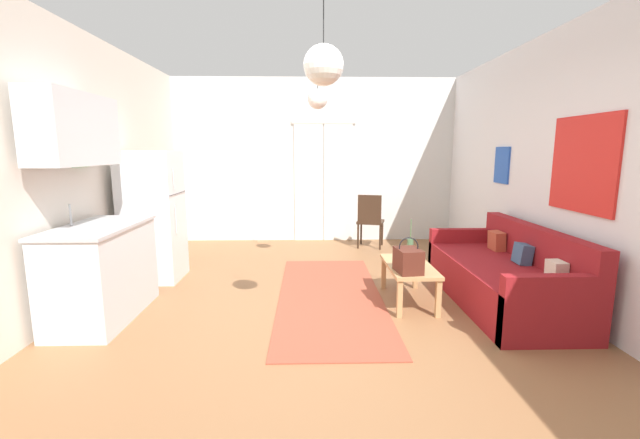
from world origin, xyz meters
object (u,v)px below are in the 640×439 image
at_px(handbag, 408,260).
at_px(refrigerator, 153,216).
at_px(pendant_lamp_far, 318,99).
at_px(pendant_lamp_near, 323,65).
at_px(couch, 506,278).
at_px(accent_chair, 370,219).
at_px(bamboo_vase, 410,248).
at_px(coffee_table, 409,270).

relative_size(handbag, refrigerator, 0.22).
bearing_deg(pendant_lamp_far, pendant_lamp_near, -90.04).
relative_size(couch, pendant_lamp_far, 2.79).
relative_size(handbag, pendant_lamp_near, 0.45).
distance_m(handbag, accent_chair, 2.72).
bearing_deg(handbag, pendant_lamp_near, -136.69).
height_order(couch, pendant_lamp_far, pendant_lamp_far).
xyz_separation_m(bamboo_vase, pendant_lamp_near, (-1.02, -1.39, 1.68)).
relative_size(couch, handbag, 5.90).
relative_size(bamboo_vase, pendant_lamp_near, 0.55).
xyz_separation_m(handbag, accent_chair, (0.03, 2.72, -0.04)).
bearing_deg(refrigerator, coffee_table, -16.40).
xyz_separation_m(couch, handbag, (-1.09, -0.21, 0.26)).
bearing_deg(pendant_lamp_near, handbag, 43.31).
bearing_deg(accent_chair, couch, 128.56).
relative_size(coffee_table, pendant_lamp_near, 1.20).
distance_m(couch, pendant_lamp_near, 2.93).
bearing_deg(coffee_table, refrigerator, 163.60).
height_order(coffee_table, pendant_lamp_near, pendant_lamp_near).
bearing_deg(refrigerator, pendant_lamp_far, 1.79).
bearing_deg(couch, handbag, -169.28).
height_order(handbag, pendant_lamp_far, pendant_lamp_far).
bearing_deg(pendant_lamp_near, accent_chair, 75.87).
xyz_separation_m(coffee_table, pendant_lamp_far, (-0.94, 0.94, 1.85)).
bearing_deg(refrigerator, accent_chair, 28.37).
relative_size(couch, bamboo_vase, 4.82).
height_order(coffee_table, pendant_lamp_far, pendant_lamp_far).
bearing_deg(bamboo_vase, handbag, -105.63).
relative_size(coffee_table, refrigerator, 0.58).
xyz_separation_m(handbag, refrigerator, (-2.89, 1.15, 0.27)).
height_order(coffee_table, refrigerator, refrigerator).
bearing_deg(couch, pendant_lamp_near, -152.46).
distance_m(bamboo_vase, refrigerator, 3.12).
height_order(handbag, pendant_lamp_near, pendant_lamp_near).
bearing_deg(handbag, accent_chair, 89.42).
xyz_separation_m(accent_chair, pendant_lamp_far, (-0.89, -1.51, 1.71)).
bearing_deg(coffee_table, bamboo_vase, 74.91).
bearing_deg(handbag, coffee_table, 73.76).
height_order(handbag, accent_chair, accent_chair).
bearing_deg(refrigerator, couch, -13.28).
relative_size(couch, pendant_lamp_near, 2.67).
height_order(refrigerator, accent_chair, refrigerator).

